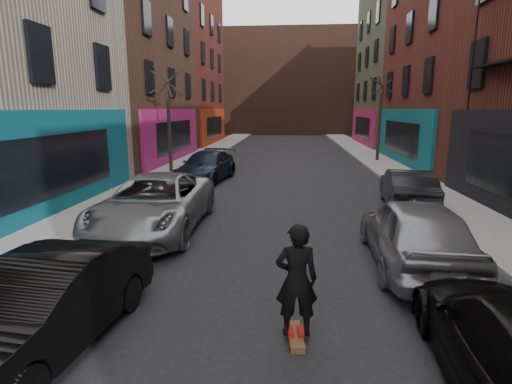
% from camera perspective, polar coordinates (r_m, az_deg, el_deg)
% --- Properties ---
extents(sidewalk_left, '(2.50, 84.00, 0.13)m').
position_cam_1_polar(sidewalk_left, '(34.19, -6.27, 5.96)').
color(sidewalk_left, gray).
rests_on(sidewalk_left, ground).
extents(sidewalk_right, '(2.50, 84.00, 0.13)m').
position_cam_1_polar(sidewalk_right, '(34.06, 14.94, 5.61)').
color(sidewalk_right, gray).
rests_on(sidewalk_right, ground).
extents(buildings_left, '(12.00, 56.00, 16.50)m').
position_cam_1_polar(buildings_left, '(24.28, -32.48, 21.30)').
color(buildings_left, maroon).
rests_on(buildings_left, ground).
extents(building_far, '(40.00, 10.00, 14.00)m').
position_cam_1_polar(building_far, '(59.46, 4.75, 15.17)').
color(building_far, '#47281E').
rests_on(building_far, ground).
extents(tree_left_far, '(2.00, 2.00, 6.50)m').
position_cam_1_polar(tree_left_far, '(22.35, -12.38, 11.18)').
color(tree_left_far, black).
rests_on(tree_left_far, sidewalk_left).
extents(tree_right_far, '(2.00, 2.00, 6.80)m').
position_cam_1_polar(tree_right_far, '(27.98, 17.32, 11.31)').
color(tree_right_far, black).
rests_on(tree_right_far, sidewalk_right).
extents(parked_left_mid, '(1.85, 4.38, 1.41)m').
position_cam_1_polar(parked_left_mid, '(6.84, -28.05, -14.20)').
color(parked_left_mid, black).
rests_on(parked_left_mid, ground).
extents(parked_left_far, '(2.82, 5.91, 1.63)m').
position_cam_1_polar(parked_left_far, '(12.07, -14.26, -1.59)').
color(parked_left_far, gray).
rests_on(parked_left_far, ground).
extents(parked_left_end, '(2.67, 5.21, 1.45)m').
position_cam_1_polar(parked_left_end, '(19.98, -7.12, 3.66)').
color(parked_left_end, black).
rests_on(parked_left_end, ground).
extents(parked_right_far, '(2.11, 4.84, 1.62)m').
position_cam_1_polar(parked_right_far, '(9.74, 21.72, -5.31)').
color(parked_right_far, gray).
rests_on(parked_right_far, ground).
extents(parked_right_end, '(1.95, 4.42, 1.41)m').
position_cam_1_polar(parked_right_end, '(15.40, 20.80, 0.45)').
color(parked_right_end, black).
rests_on(parked_right_end, ground).
extents(skateboard, '(0.29, 0.82, 0.10)m').
position_cam_1_polar(skateboard, '(6.67, 5.63, -19.81)').
color(skateboard, brown).
rests_on(skateboard, ground).
extents(skateboarder, '(0.69, 0.49, 1.79)m').
position_cam_1_polar(skateboarder, '(6.23, 5.81, -12.40)').
color(skateboarder, black).
rests_on(skateboarder, skateboard).
extents(pedestrian, '(0.79, 0.65, 1.56)m').
position_cam_1_polar(pedestrian, '(10.12, 19.88, -4.66)').
color(pedestrian, black).
rests_on(pedestrian, ground).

